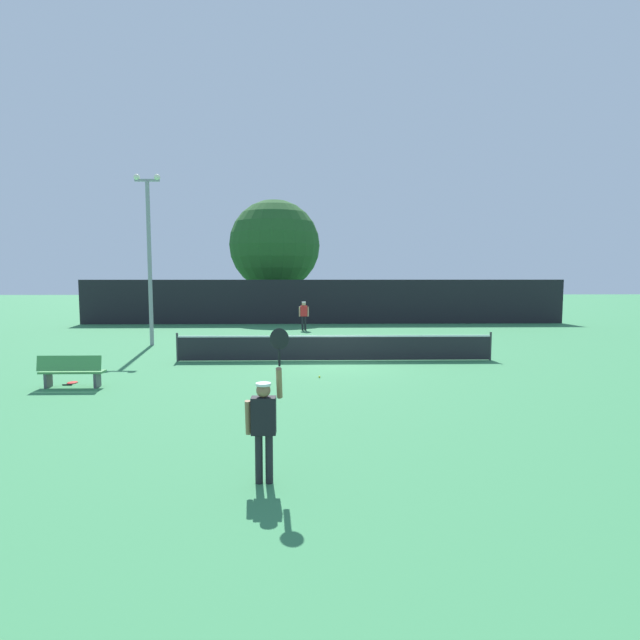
{
  "coord_description": "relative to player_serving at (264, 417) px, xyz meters",
  "views": [
    {
      "loc": [
        -1.0,
        -18.75,
        3.26
      ],
      "look_at": [
        -0.51,
        2.38,
        1.32
      ],
      "focal_mm": 28.38,
      "sensor_mm": 36.0,
      "label": 1
    }
  ],
  "objects": [
    {
      "name": "ground_plane",
      "position": [
        1.68,
        11.08,
        -1.05
      ],
      "size": [
        120.0,
        120.0,
        0.0
      ],
      "primitive_type": "plane",
      "color": "#387F4C"
    },
    {
      "name": "tennis_net",
      "position": [
        1.68,
        11.08,
        -0.54
      ],
      "size": [
        11.84,
        0.08,
        1.07
      ],
      "color": "#232328",
      "rests_on": "ground"
    },
    {
      "name": "perimeter_fence",
      "position": [
        1.68,
        25.14,
        0.39
      ],
      "size": [
        31.46,
        0.12,
        2.88
      ],
      "primitive_type": "cube",
      "color": "black",
      "rests_on": "ground"
    },
    {
      "name": "player_serving",
      "position": [
        0.0,
        0.0,
        0.0
      ],
      "size": [
        0.67,
        0.38,
        2.42
      ],
      "color": "black",
      "rests_on": "ground"
    },
    {
      "name": "player_receiving",
      "position": [
        0.42,
        21.35,
        -0.04
      ],
      "size": [
        0.57,
        0.24,
        1.65
      ],
      "rotation": [
        0.0,
        0.0,
        3.14
      ],
      "color": "red",
      "rests_on": "ground"
    },
    {
      "name": "tennis_ball",
      "position": [
        1.03,
        7.95,
        -1.02
      ],
      "size": [
        0.07,
        0.07,
        0.07
      ],
      "primitive_type": "sphere",
      "color": "#CCE033",
      "rests_on": "ground"
    },
    {
      "name": "spare_racket",
      "position": [
        -6.38,
        7.34,
        -1.03
      ],
      "size": [
        0.28,
        0.52,
        0.04
      ],
      "color": "black",
      "rests_on": "ground"
    },
    {
      "name": "courtside_bench",
      "position": [
        -6.1,
        6.75,
        -0.57
      ],
      "size": [
        1.8,
        0.44,
        0.95
      ],
      "color": "#478C4C",
      "rests_on": "ground"
    },
    {
      "name": "light_pole",
      "position": [
        -6.48,
        15.42,
        3.34
      ],
      "size": [
        1.18,
        0.28,
        7.67
      ],
      "color": "gray",
      "rests_on": "ground"
    },
    {
      "name": "large_tree",
      "position": [
        -1.81,
        30.25,
        4.3
      ],
      "size": [
        6.69,
        6.69,
        8.71
      ],
      "color": "brown",
      "rests_on": "ground"
    },
    {
      "name": "parked_car_near",
      "position": [
        -1.08,
        31.04,
        -0.27
      ],
      "size": [
        2.05,
        4.26,
        1.69
      ],
      "rotation": [
        0.0,
        0.0,
        -0.03
      ],
      "color": "navy",
      "rests_on": "ground"
    },
    {
      "name": "parked_car_mid",
      "position": [
        7.87,
        32.72,
        -0.27
      ],
      "size": [
        2.46,
        4.42,
        1.69
      ],
      "rotation": [
        0.0,
        0.0,
        -0.14
      ],
      "color": "white",
      "rests_on": "ground"
    },
    {
      "name": "parked_car_far",
      "position": [
        11.51,
        33.86,
        -0.27
      ],
      "size": [
        2.22,
        4.33,
        1.69
      ],
      "rotation": [
        0.0,
        0.0,
        -0.08
      ],
      "color": "#B7B7BC",
      "rests_on": "ground"
    }
  ]
}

